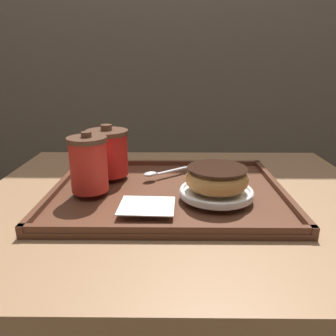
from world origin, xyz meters
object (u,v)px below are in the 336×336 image
at_px(coffee_cup_front, 89,164).
at_px(coffee_cup_rear, 108,152).
at_px(spoon, 159,172).
at_px(donut_chocolate_glazed, 217,178).

distance_m(coffee_cup_front, coffee_cup_rear, 0.11).
relative_size(coffee_cup_rear, spoon, 0.86).
relative_size(coffee_cup_rear, donut_chocolate_glazed, 0.95).
distance_m(coffee_cup_rear, donut_chocolate_glazed, 0.28).
height_order(donut_chocolate_glazed, spoon, donut_chocolate_glazed).
bearing_deg(spoon, donut_chocolate_glazed, 95.56).
relative_size(coffee_cup_front, spoon, 0.90).
height_order(coffee_cup_front, donut_chocolate_glazed, coffee_cup_front).
relative_size(coffee_cup_front, coffee_cup_rear, 1.04).
bearing_deg(donut_chocolate_glazed, coffee_cup_front, 174.71).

